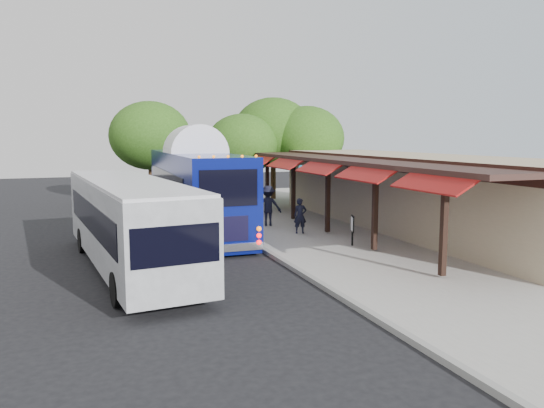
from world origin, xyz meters
name	(u,v)px	position (x,y,z in m)	size (l,w,h in m)	color
ground	(281,264)	(0.00, 0.00, 0.00)	(90.00, 90.00, 0.00)	black
sidewalk	(351,233)	(5.00, 4.00, 0.07)	(10.00, 40.00, 0.15)	#9E9B93
curb	(248,241)	(0.05, 4.00, 0.07)	(0.20, 40.00, 0.16)	gray
station_shelter	(415,192)	(8.38, 4.00, 1.85)	(8.15, 20.00, 3.60)	tan
coach_bus	(196,186)	(-1.45, 7.44, 2.15)	(2.87, 12.57, 4.00)	navy
city_bus	(129,220)	(-5.11, 1.12, 1.69)	(3.66, 11.56, 3.05)	gray
ped_a	(300,216)	(2.65, 4.47, 0.94)	(0.58, 0.38, 1.58)	black
ped_b	(237,207)	(0.81, 8.26, 0.94)	(0.77, 0.60, 1.58)	black
ped_c	(223,199)	(0.60, 10.23, 1.13)	(1.15, 0.48, 1.95)	black
ped_d	(268,206)	(1.99, 6.88, 1.13)	(1.27, 0.73, 1.96)	black
sign_board	(353,225)	(3.54, 1.27, 0.97)	(0.23, 0.53, 1.21)	black
tree_left	(242,145)	(3.43, 15.88, 3.95)	(4.63, 4.63, 5.93)	#382314
tree_mid	(273,132)	(6.13, 17.30, 4.75)	(5.56, 5.56, 7.12)	#382314
tree_right	(307,138)	(7.97, 15.81, 4.34)	(5.08, 5.08, 6.51)	#382314
tree_far	(150,136)	(-2.07, 18.44, 4.51)	(5.28, 5.28, 6.76)	#382314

